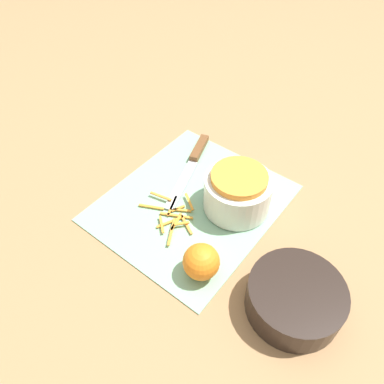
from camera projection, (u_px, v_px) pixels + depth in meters
name	position (u px, v px, depth m)	size (l,w,h in m)	color
ground_plane	(192.00, 203.00, 0.82)	(4.00, 4.00, 0.00)	#9E754C
cutting_board	(192.00, 202.00, 0.82)	(0.39, 0.34, 0.01)	#84B793
bowl_speckled	(238.00, 191.00, 0.78)	(0.14, 0.14, 0.09)	silver
bowl_dark	(295.00, 298.00, 0.63)	(0.17, 0.17, 0.06)	black
knife	(195.00, 157.00, 0.91)	(0.25, 0.10, 0.02)	brown
orange_left	(201.00, 262.00, 0.67)	(0.07, 0.07, 0.07)	orange
peel_pile	(173.00, 215.00, 0.79)	(0.13, 0.14, 0.01)	orange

